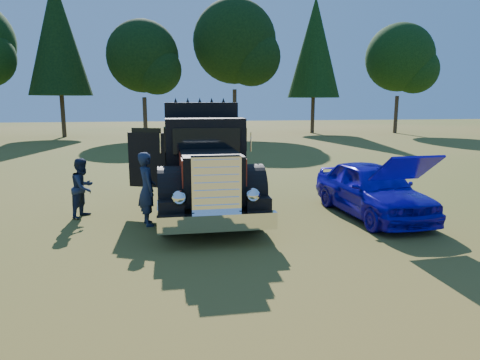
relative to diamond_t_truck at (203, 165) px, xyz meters
name	(u,v)px	position (x,y,z in m)	size (l,w,h in m)	color
ground	(272,237)	(1.30, -2.84, -1.28)	(120.00, 120.00, 0.00)	#3B5519
treeline	(110,41)	(-5.06, 24.39, 6.43)	(72.10, 24.04, 13.84)	#2D2116
diamond_t_truck	(203,165)	(0.00, 0.00, 0.00)	(3.30, 7.16, 3.00)	black
hotrod_coupe	(372,189)	(4.37, -1.48, -0.55)	(1.94, 4.37, 1.89)	#0835B1
spectator_near	(147,189)	(-1.50, -1.33, -0.37)	(0.66, 0.44, 1.82)	#21274D
spectator_far	(83,188)	(-3.20, -0.24, -0.49)	(0.76, 0.60, 1.57)	#1D2444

